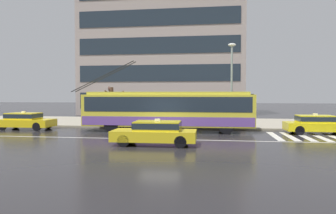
{
  "coord_description": "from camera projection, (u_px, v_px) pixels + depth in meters",
  "views": [
    {
      "loc": [
        3.35,
        -19.85,
        2.68
      ],
      "look_at": [
        -0.05,
        3.87,
        1.73
      ],
      "focal_mm": 34.12,
      "sensor_mm": 36.0,
      "label": 1
    }
  ],
  "objects": [
    {
      "name": "office_tower_corner_left",
      "position": [
        164.0,
        50.0,
        44.32
      ],
      "size": [
        21.74,
        10.42,
        17.61
      ],
      "color": "gray",
      "rests_on": "ground_plane"
    },
    {
      "name": "bus_shelter",
      "position": [
        147.0,
        103.0,
        27.38
      ],
      "size": [
        3.62,
        1.69,
        2.44
      ],
      "color": "gray",
      "rests_on": "sidewalk_slab"
    },
    {
      "name": "pedestrian_approaching_curb",
      "position": [
        191.0,
        113.0,
        25.54
      ],
      "size": [
        0.4,
        0.4,
        1.73
      ],
      "color": "#21242F",
      "rests_on": "sidewalk_slab"
    },
    {
      "name": "street_tree_bare",
      "position": [
        112.0,
        103.0,
        27.6
      ],
      "size": [
        1.85,
        2.02,
        3.25
      ],
      "color": "brown",
      "rests_on": "sidewalk_slab"
    },
    {
      "name": "pedestrian_walking_past",
      "position": [
        200.0,
        106.0,
        26.33
      ],
      "size": [
        1.22,
        1.22,
        1.96
      ],
      "color": "#4A4F3A",
      "rests_on": "sidewalk_slab"
    },
    {
      "name": "taxi_queued_behind_bus",
      "position": [
        25.0,
        120.0,
        24.39
      ],
      "size": [
        4.23,
        1.84,
        1.39
      ],
      "color": "yellow",
      "rests_on": "ground_plane"
    },
    {
      "name": "trolleybus",
      "position": [
        168.0,
        109.0,
        23.1
      ],
      "size": [
        13.3,
        2.63,
        5.12
      ],
      "color": "gold",
      "rests_on": "ground_plane"
    },
    {
      "name": "taxi_oncoming_near",
      "position": [
        156.0,
        132.0,
        16.86
      ],
      "size": [
        4.45,
        1.89,
        1.39
      ],
      "color": "yellow",
      "rests_on": "ground_plane"
    },
    {
      "name": "lane_centre_line",
      "position": [
        157.0,
        139.0,
        19.03
      ],
      "size": [
        72.0,
        0.14,
        0.01
      ],
      "primitive_type": "cube",
      "color": "silver",
      "rests_on": "ground_plane"
    },
    {
      "name": "ground_plane",
      "position": [
        160.0,
        137.0,
        20.22
      ],
      "size": [
        160.0,
        160.0,
        0.0
      ],
      "primitive_type": "plane",
      "color": "#242325"
    },
    {
      "name": "crosswalk_stripe_edge_far",
      "position": [
        335.0,
        137.0,
        19.96
      ],
      "size": [
        0.44,
        4.4,
        0.01
      ],
      "primitive_type": "cube",
      "color": "beige",
      "rests_on": "ground_plane"
    },
    {
      "name": "crosswalk_stripe_edge_near",
      "position": [
        275.0,
        136.0,
        20.47
      ],
      "size": [
        0.44,
        4.4,
        0.01
      ],
      "primitive_type": "cube",
      "color": "beige",
      "rests_on": "ground_plane"
    },
    {
      "name": "street_lamp",
      "position": [
        232.0,
        77.0,
        24.86
      ],
      "size": [
        0.6,
        0.32,
        6.51
      ],
      "color": "gray",
      "rests_on": "sidewalk_slab"
    },
    {
      "name": "crosswalk_stripe_inner_b",
      "position": [
        319.0,
        137.0,
        20.09
      ],
      "size": [
        0.44,
        4.4,
        0.01
      ],
      "primitive_type": "cube",
      "color": "beige",
      "rests_on": "ground_plane"
    },
    {
      "name": "crosswalk_stripe_center",
      "position": [
        304.0,
        137.0,
        20.22
      ],
      "size": [
        0.44,
        4.4,
        0.01
      ],
      "primitive_type": "cube",
      "color": "beige",
      "rests_on": "ground_plane"
    },
    {
      "name": "sidewalk_slab",
      "position": [
        177.0,
        122.0,
        29.7
      ],
      "size": [
        80.0,
        10.0,
        0.14
      ],
      "primitive_type": "cube",
      "color": "gray",
      "rests_on": "ground_plane"
    },
    {
      "name": "taxi_ahead_of_bus",
      "position": [
        317.0,
        124.0,
        21.54
      ],
      "size": [
        4.28,
        1.89,
        1.39
      ],
      "color": "yellow",
      "rests_on": "ground_plane"
    },
    {
      "name": "pedestrian_at_shelter",
      "position": [
        129.0,
        107.0,
        25.84
      ],
      "size": [
        1.32,
        1.32,
        1.96
      ],
      "color": "black",
      "rests_on": "sidewalk_slab"
    },
    {
      "name": "crosswalk_stripe_inner_a",
      "position": [
        290.0,
        136.0,
        20.35
      ],
      "size": [
        0.44,
        4.4,
        0.01
      ],
      "primitive_type": "cube",
      "color": "beige",
      "rests_on": "ground_plane"
    }
  ]
}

